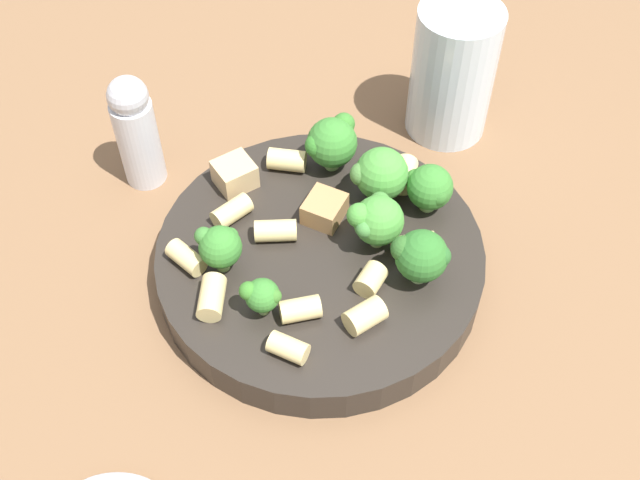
% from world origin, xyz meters
% --- Properties ---
extents(ground_plane, '(2.00, 2.00, 0.00)m').
position_xyz_m(ground_plane, '(0.00, 0.00, 0.00)').
color(ground_plane, brown).
extents(pasta_bowl, '(0.23, 0.23, 0.03)m').
position_xyz_m(pasta_bowl, '(0.00, 0.00, 0.02)').
color(pasta_bowl, '#28231E').
rests_on(pasta_bowl, ground_plane).
extents(broccoli_floret_0, '(0.03, 0.03, 0.04)m').
position_xyz_m(broccoli_floret_0, '(0.08, 0.03, 0.05)').
color(broccoli_floret_0, '#93B766').
rests_on(broccoli_floret_0, pasta_bowl).
extents(broccoli_floret_1, '(0.04, 0.04, 0.04)m').
position_xyz_m(broccoli_floret_1, '(0.04, 0.00, 0.05)').
color(broccoli_floret_1, '#93B766').
rests_on(broccoli_floret_1, pasta_bowl).
extents(broccoli_floret_2, '(0.04, 0.04, 0.04)m').
position_xyz_m(broccoli_floret_2, '(0.06, -0.03, 0.05)').
color(broccoli_floret_2, '#9EC175').
rests_on(broccoli_floret_2, pasta_bowl).
extents(broccoli_floret_3, '(0.04, 0.04, 0.04)m').
position_xyz_m(broccoli_floret_3, '(0.05, 0.04, 0.05)').
color(broccoli_floret_3, '#93B766').
rests_on(broccoli_floret_3, pasta_bowl).
extents(broccoli_floret_4, '(0.03, 0.02, 0.03)m').
position_xyz_m(broccoli_floret_4, '(-0.04, -0.05, 0.05)').
color(broccoli_floret_4, '#93B766').
rests_on(broccoli_floret_4, pasta_bowl).
extents(broccoli_floret_5, '(0.03, 0.03, 0.04)m').
position_xyz_m(broccoli_floret_5, '(-0.07, -0.01, 0.05)').
color(broccoli_floret_5, '#93B766').
rests_on(broccoli_floret_5, pasta_bowl).
extents(broccoli_floret_6, '(0.04, 0.04, 0.04)m').
position_xyz_m(broccoli_floret_6, '(0.02, 0.08, 0.05)').
color(broccoli_floret_6, '#84AD60').
rests_on(broccoli_floret_6, pasta_bowl).
extents(rigatoni_0, '(0.03, 0.02, 0.02)m').
position_xyz_m(rigatoni_0, '(-0.02, -0.05, 0.04)').
color(rigatoni_0, '#E0C67F').
rests_on(rigatoni_0, pasta_bowl).
extents(rigatoni_1, '(0.03, 0.02, 0.02)m').
position_xyz_m(rigatoni_1, '(-0.03, 0.01, 0.04)').
color(rigatoni_1, '#E0C67F').
rests_on(rigatoni_1, pasta_bowl).
extents(rigatoni_2, '(0.03, 0.03, 0.02)m').
position_xyz_m(rigatoni_2, '(0.02, -0.06, 0.04)').
color(rigatoni_2, '#E0C67F').
rests_on(rigatoni_2, pasta_bowl).
extents(rigatoni_3, '(0.03, 0.03, 0.02)m').
position_xyz_m(rigatoni_3, '(0.07, 0.05, 0.04)').
color(rigatoni_3, '#E0C67F').
rests_on(rigatoni_3, pasta_bowl).
extents(rigatoni_4, '(0.03, 0.03, 0.01)m').
position_xyz_m(rigatoni_4, '(-0.09, 0.00, 0.04)').
color(rigatoni_4, '#E0C67F').
rests_on(rigatoni_4, pasta_bowl).
extents(rigatoni_5, '(0.03, 0.03, 0.02)m').
position_xyz_m(rigatoni_5, '(0.03, -0.04, 0.04)').
color(rigatoni_5, '#E0C67F').
rests_on(rigatoni_5, pasta_bowl).
extents(rigatoni_6, '(0.03, 0.03, 0.01)m').
position_xyz_m(rigatoni_6, '(-0.03, -0.08, 0.04)').
color(rigatoni_6, '#E0C67F').
rests_on(rigatoni_6, pasta_bowl).
extents(rigatoni_7, '(0.03, 0.02, 0.01)m').
position_xyz_m(rigatoni_7, '(0.06, -0.01, 0.04)').
color(rigatoni_7, '#E0C67F').
rests_on(rigatoni_7, pasta_bowl).
extents(rigatoni_8, '(0.03, 0.02, 0.02)m').
position_xyz_m(rigatoni_8, '(-0.01, 0.08, 0.04)').
color(rigatoni_8, '#E0C67F').
rests_on(rigatoni_8, pasta_bowl).
extents(rigatoni_9, '(0.02, 0.03, 0.02)m').
position_xyz_m(rigatoni_9, '(-0.08, -0.04, 0.04)').
color(rigatoni_9, '#E0C67F').
rests_on(rigatoni_9, pasta_bowl).
extents(rigatoni_10, '(0.03, 0.03, 0.01)m').
position_xyz_m(rigatoni_10, '(-0.06, 0.04, 0.04)').
color(rigatoni_10, '#E0C67F').
rests_on(rigatoni_10, pasta_bowl).
extents(chicken_chunk_0, '(0.04, 0.04, 0.02)m').
position_xyz_m(chicken_chunk_0, '(0.01, 0.03, 0.04)').
color(chicken_chunk_0, '#A87A4C').
rests_on(chicken_chunk_0, pasta_bowl).
extents(chicken_chunk_1, '(0.04, 0.03, 0.02)m').
position_xyz_m(chicken_chunk_1, '(-0.05, 0.07, 0.04)').
color(chicken_chunk_1, tan).
rests_on(chicken_chunk_1, pasta_bowl).
extents(drinking_glass, '(0.07, 0.07, 0.11)m').
position_xyz_m(drinking_glass, '(0.12, 0.14, 0.05)').
color(drinking_glass, silver).
rests_on(drinking_glass, ground_plane).
extents(pepper_shaker, '(0.03, 0.03, 0.10)m').
position_xyz_m(pepper_shaker, '(-0.12, 0.11, 0.05)').
color(pepper_shaker, silver).
rests_on(pepper_shaker, ground_plane).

